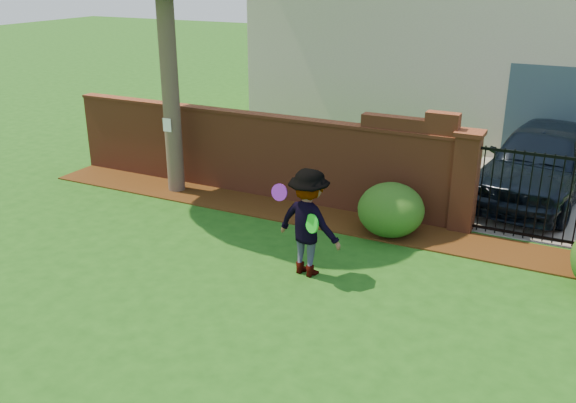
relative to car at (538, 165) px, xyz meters
The scene contains 13 objects.
ground 7.09m from the car, 119.16° to the right, with size 80.00×80.00×0.01m, color #1B4D13.
mulch_bed 5.27m from the car, 147.28° to the right, with size 11.10×1.08×0.03m, color #371D0A.
brick_wall 5.86m from the car, 158.42° to the right, with size 8.70×0.31×2.16m.
pillar_left 2.39m from the car, 115.64° to the right, with size 0.50×0.50×1.88m.
iron_gate 2.16m from the car, 88.23° to the right, with size 1.78×0.03×1.60m.
driveway 2.01m from the car, 87.94° to the left, with size 3.20×8.00×0.01m, color gray.
house 6.75m from the car, 112.58° to the left, with size 12.40×6.40×6.30m.
car is the anchor object (origin of this frame).
paper_notice 7.66m from the car, 157.29° to the right, with size 0.20×0.01×0.28m, color white.
shrub_left 3.68m from the car, 125.59° to the right, with size 1.20×1.20×0.98m, color #1A4F17.
man 5.79m from the car, 119.44° to the right, with size 1.12×0.65×1.74m, color gray.
frisbee_purple 6.09m from the car, 122.94° to the right, with size 0.27×0.27×0.02m, color purple.
frisbee_green 5.90m from the car, 116.82° to the right, with size 0.30×0.30×0.03m, color green.
Camera 1 is at (4.33, -7.01, 4.62)m, focal length 39.09 mm.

